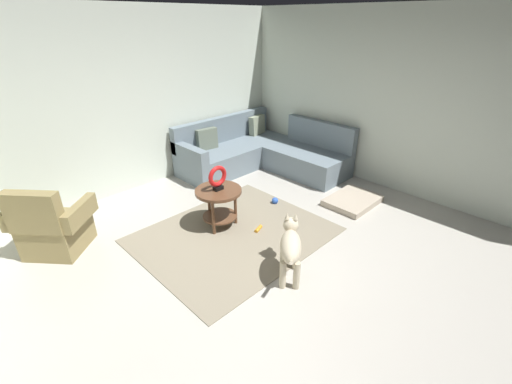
% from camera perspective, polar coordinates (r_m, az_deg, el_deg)
% --- Properties ---
extents(ground_plane, '(6.00, 6.00, 0.10)m').
position_cam_1_polar(ground_plane, '(4.03, 1.52, -12.47)').
color(ground_plane, '#B7B2A8').
extents(wall_back, '(6.00, 0.12, 2.70)m').
position_cam_1_polar(wall_back, '(5.68, -20.89, 13.42)').
color(wall_back, silver).
rests_on(wall_back, ground_plane).
extents(wall_right, '(0.12, 6.00, 2.70)m').
position_cam_1_polar(wall_right, '(5.75, 23.00, 13.21)').
color(wall_right, silver).
rests_on(wall_right, ground_plane).
extents(area_rug, '(2.30, 1.90, 0.01)m').
position_cam_1_polar(area_rug, '(4.49, -3.64, -7.04)').
color(area_rug, gray).
rests_on(area_rug, ground_plane).
extents(sectional_couch, '(2.20, 2.25, 0.88)m').
position_cam_1_polar(sectional_couch, '(6.35, 0.77, 6.41)').
color(sectional_couch, slate).
rests_on(sectional_couch, ground_plane).
extents(armchair, '(0.98, 1.00, 0.88)m').
position_cam_1_polar(armchair, '(4.67, -30.54, -5.09)').
color(armchair, olive).
rests_on(armchair, ground_plane).
extents(side_table, '(0.60, 0.60, 0.54)m').
position_cam_1_polar(side_table, '(4.49, -6.17, -1.02)').
color(side_table, brown).
rests_on(side_table, ground_plane).
extents(torus_sculpture, '(0.28, 0.08, 0.33)m').
position_cam_1_polar(torus_sculpture, '(4.36, -6.35, 2.40)').
color(torus_sculpture, black).
rests_on(torus_sculpture, side_table).
extents(dog_bed_mat, '(0.80, 0.60, 0.09)m').
position_cam_1_polar(dog_bed_mat, '(5.39, 15.63, -1.39)').
color(dog_bed_mat, '#B2A38E').
rests_on(dog_bed_mat, ground_plane).
extents(dog, '(0.68, 0.59, 0.63)m').
position_cam_1_polar(dog, '(3.65, 5.72, -8.86)').
color(dog, beige).
rests_on(dog, ground_plane).
extents(dog_toy_ball, '(0.10, 0.10, 0.10)m').
position_cam_1_polar(dog_toy_ball, '(5.19, 3.15, -1.44)').
color(dog_toy_ball, blue).
rests_on(dog_toy_ball, ground_plane).
extents(dog_toy_rope, '(0.16, 0.10, 0.05)m').
position_cam_1_polar(dog_toy_rope, '(4.56, 0.39, -6.10)').
color(dog_toy_rope, orange).
rests_on(dog_toy_rope, ground_plane).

